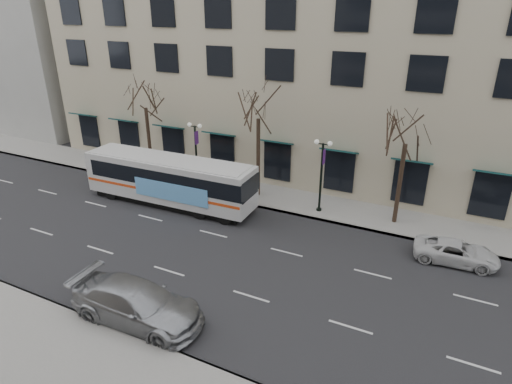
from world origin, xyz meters
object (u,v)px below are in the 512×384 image
Objects in this scene: lamp_post_left at (196,152)px; lamp_post_right at (321,173)px; tree_far_mid at (258,105)px; city_bus at (170,179)px; silver_car at (137,303)px; white_pickup at (456,252)px; tree_far_left at (144,96)px; tree_far_right at (408,129)px.

lamp_post_right is at bearing 0.00° from lamp_post_left.
tree_far_mid is 0.66× the size of city_bus.
silver_car is (1.14, -14.88, -5.99)m from tree_far_mid.
white_pickup is at bearing 0.63° from city_bus.
tree_far_left is 1.32× the size of silver_car.
tree_far_mid is 1.35× the size of silver_car.
tree_far_left is at bearing 180.00° from tree_far_right.
tree_far_right is at bearing -0.00° from tree_far_mid.
lamp_post_right is 10.65m from city_bus.
lamp_post_left is 10.00m from lamp_post_right.
tree_far_mid is at bearing 173.17° from lamp_post_right.
white_pickup is at bearing -39.94° from tree_far_right.
tree_far_left reaches higher than lamp_post_left.
lamp_post_left is (-14.99, -0.60, -3.48)m from tree_far_right.
tree_far_right is at bearing 0.00° from tree_far_left.
tree_far_left is 1.60× the size of lamp_post_right.
tree_far_mid is at bearing 72.56° from white_pickup.
tree_far_right reaches higher than lamp_post_right.
city_bus is at bearing -142.00° from tree_far_mid.
tree_far_right is 1.79× the size of white_pickup.
lamp_post_right is at bearing -173.15° from tree_far_right.
tree_far_mid reaches higher than tree_far_right.
white_pickup is (23.86, -3.23, -6.07)m from tree_far_left.
tree_far_mid is at bearing 0.00° from tree_far_left.
tree_far_left is 1.03× the size of tree_far_right.
tree_far_left is 24.83m from white_pickup.
lamp_post_left is at bearing 77.74° from white_pickup.
silver_car is at bearing -62.01° from city_bus.
tree_far_left reaches higher than white_pickup.
city_bus is 12.61m from silver_car.
silver_car is at bearing -53.17° from tree_far_left.
city_bus is (-10.06, -3.34, -1.05)m from lamp_post_right.
lamp_post_right is at bearing 16.86° from city_bus.
lamp_post_left is at bearing 180.00° from lamp_post_right.
white_pickup is at bearing -13.12° from tree_far_mid.
tree_far_mid reaches higher than tree_far_left.
city_bus is (-5.05, -3.94, -5.01)m from tree_far_mid.
lamp_post_right is 14.93m from silver_car.
tree_far_left is 15.48m from lamp_post_right.
white_pickup is at bearing -7.71° from tree_far_left.
tree_far_right is 1.55× the size of lamp_post_right.
tree_far_left is 6.29m from lamp_post_left.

